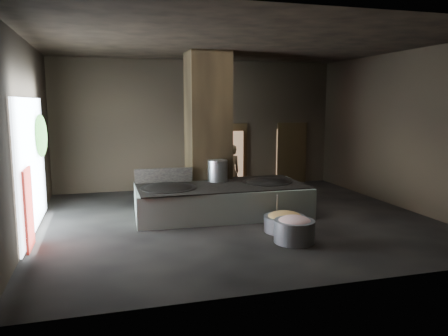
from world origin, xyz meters
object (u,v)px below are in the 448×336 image
object	(u,v)px
stock_pot	(218,171)
cook	(231,172)
wok_left	(168,191)
wok_right	(267,185)
hearth_platform	(221,200)
veg_basin	(285,224)
meat_basin	(294,231)

from	to	relation	value
stock_pot	cook	xyz separation A→B (m)	(0.75, 1.20, -0.26)
wok_left	wok_right	world-z (taller)	wok_left
hearth_platform	wok_left	size ratio (longest dim) A/B	3.17
wok_right	cook	size ratio (longest dim) A/B	0.78
stock_pot	cook	world-z (taller)	cook
veg_basin	wok_left	bearing A→B (deg)	142.92
wok_right	stock_pot	bearing A→B (deg)	158.96
stock_pot	meat_basin	xyz separation A→B (m)	(0.86, -3.30, -0.88)
hearth_platform	cook	distance (m)	1.99
wok_left	stock_pot	world-z (taller)	stock_pot
stock_pot	wok_right	bearing A→B (deg)	-21.04
veg_basin	meat_basin	distance (m)	0.83
cook	meat_basin	distance (m)	4.55
wok_left	veg_basin	size ratio (longest dim) A/B	1.46
wok_right	meat_basin	bearing A→B (deg)	-98.96
wok_left	veg_basin	world-z (taller)	wok_left
wok_left	meat_basin	world-z (taller)	wok_left
stock_pot	veg_basin	size ratio (longest dim) A/B	0.60
stock_pot	cook	distance (m)	1.45
cook	hearth_platform	bearing A→B (deg)	52.94
cook	veg_basin	size ratio (longest dim) A/B	1.74
wok_left	stock_pot	bearing A→B (deg)	21.80
wok_right	stock_pot	world-z (taller)	stock_pot
hearth_platform	stock_pot	xyz separation A→B (m)	(0.05, 0.55, 0.73)
wok_left	wok_right	size ratio (longest dim) A/B	1.07
stock_pot	meat_basin	bearing A→B (deg)	-75.44
cook	stock_pot	bearing A→B (deg)	45.52
veg_basin	wok_right	bearing A→B (deg)	81.19
wok_right	cook	bearing A→B (deg)	107.78
hearth_platform	meat_basin	world-z (taller)	hearth_platform
stock_pot	meat_basin	world-z (taller)	stock_pot
hearth_platform	meat_basin	distance (m)	2.90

